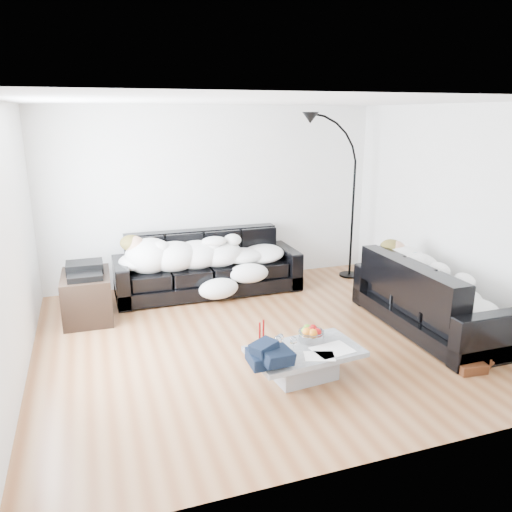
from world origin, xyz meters
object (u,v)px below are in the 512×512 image
object	(u,v)px
sofa_right	(431,295)
sofa_back	(208,263)
stereo	(85,269)
floor_lamp	(353,207)
candle_left	(260,335)
wine_glass_c	(293,345)
sleeper_right	(433,277)
wine_glass_b	(278,345)
candle_right	(263,333)
fruit_bowl	(311,333)
shoes	(475,364)
sleeper_back	(208,250)
av_cabinet	(87,296)
wine_glass_a	(280,342)
coffee_table	(304,364)

from	to	relation	value
sofa_right	sofa_back	bearing A→B (deg)	46.49
sofa_back	stereo	size ratio (longest dim) A/B	5.89
floor_lamp	candle_left	bearing A→B (deg)	-111.45
sofa_right	wine_glass_c	world-z (taller)	sofa_right
sleeper_right	stereo	world-z (taller)	sleeper_right
wine_glass_b	floor_lamp	bearing A→B (deg)	50.01
sofa_back	candle_right	distance (m)	2.50
sleeper_right	fruit_bowl	world-z (taller)	sleeper_right
candle_left	fruit_bowl	bearing A→B (deg)	-3.07
sofa_back	shoes	size ratio (longest dim) A/B	5.34
sleeper_back	stereo	world-z (taller)	sleeper_back
shoes	av_cabinet	xyz separation A→B (m)	(-3.65, 2.63, 0.23)
fruit_bowl	floor_lamp	bearing A→B (deg)	53.92
candle_right	av_cabinet	xyz separation A→B (m)	(-1.61, 2.03, -0.15)
sofa_right	shoes	size ratio (longest dim) A/B	4.29
wine_glass_b	candle_right	size ratio (longest dim) A/B	0.69
wine_glass_a	av_cabinet	distance (m)	2.77
fruit_bowl	sofa_back	bearing A→B (deg)	99.87
sofa_back	sofa_right	world-z (taller)	sofa_back
fruit_bowl	stereo	xyz separation A→B (m)	(-2.09, 2.08, 0.25)
sofa_right	candle_left	world-z (taller)	sofa_right
wine_glass_c	sleeper_back	bearing A→B (deg)	93.50
shoes	fruit_bowl	bearing A→B (deg)	177.68
fruit_bowl	wine_glass_a	distance (m)	0.37
sleeper_back	coffee_table	distance (m)	2.71
sleeper_back	candle_right	bearing A→B (deg)	-91.05
sofa_right	stereo	distance (m)	4.19
sleeper_back	stereo	size ratio (longest dim) A/B	4.99
sofa_back	shoes	distance (m)	3.70
stereo	sofa_right	bearing A→B (deg)	-22.92
coffee_table	wine_glass_c	xyz separation A→B (m)	(-0.14, -0.04, 0.24)
coffee_table	shoes	world-z (taller)	coffee_table
wine_glass_a	candle_left	bearing A→B (deg)	146.13
fruit_bowl	stereo	size ratio (longest dim) A/B	0.59
candle_left	floor_lamp	size ratio (longest dim) A/B	0.11
coffee_table	candle_right	distance (m)	0.50
wine_glass_c	floor_lamp	bearing A→B (deg)	52.17
candle_left	floor_lamp	distance (m)	3.52
floor_lamp	sofa_right	bearing A→B (deg)	-70.43
sleeper_back	candle_left	distance (m)	2.47
coffee_table	sleeper_back	bearing A→B (deg)	96.57
sofa_back	candle_right	size ratio (longest dim) A/B	9.73
wine_glass_a	candle_right	bearing A→B (deg)	133.14
sleeper_back	wine_glass_c	xyz separation A→B (m)	(0.16, -2.69, -0.25)
floor_lamp	wine_glass_b	bearing A→B (deg)	-107.95
wine_glass_b	floor_lamp	world-z (taller)	floor_lamp
wine_glass_b	wine_glass_c	xyz separation A→B (m)	(0.15, -0.03, -0.01)
sofa_right	sleeper_right	world-z (taller)	sleeper_right
coffee_table	candle_left	world-z (taller)	candle_left
wine_glass_a	floor_lamp	world-z (taller)	floor_lamp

